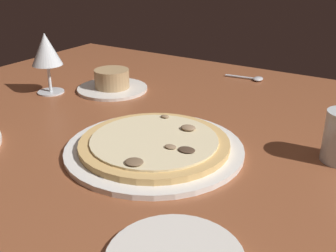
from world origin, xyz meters
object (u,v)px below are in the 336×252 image
object	(u,v)px
wine_glass_near	(46,51)
spoon	(253,78)
pizza_main	(154,146)
ramekin_on_saucer	(112,83)

from	to	relation	value
wine_glass_near	spoon	xyz separation A→B (cm)	(40.98, 39.60, -10.62)
pizza_main	ramekin_on_saucer	size ratio (longest dim) A/B	1.78
pizza_main	ramekin_on_saucer	world-z (taller)	ramekin_on_saucer
pizza_main	wine_glass_near	distance (cm)	45.66
ramekin_on_saucer	spoon	distance (cm)	40.90
wine_glass_near	spoon	distance (cm)	57.97
pizza_main	ramekin_on_saucer	distance (cm)	38.44
spoon	wine_glass_near	bearing A→B (deg)	-135.98
pizza_main	wine_glass_near	size ratio (longest dim) A/B	2.12
ramekin_on_saucer	pizza_main	bearing A→B (deg)	-38.81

